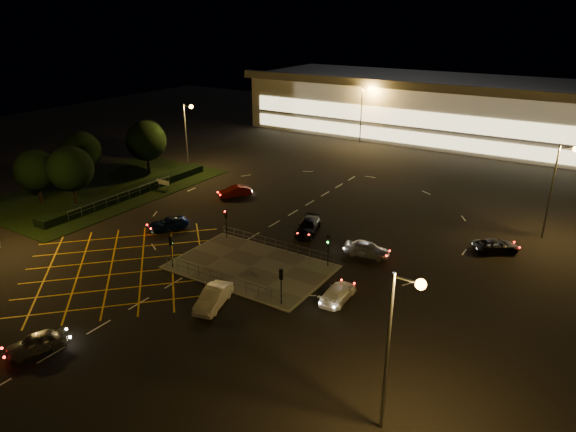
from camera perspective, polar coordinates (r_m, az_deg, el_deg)
The scene contains 26 objects.
ground at distance 50.67m, azimuth -4.67°, elevation -4.28°, with size 180.00×180.00×0.00m, color black.
pedestrian_island at distance 48.14m, azimuth -4.18°, elevation -5.66°, with size 14.00×9.00×0.12m, color #4C4944.
grass_verge at distance 73.27m, azimuth -19.65°, elevation 2.88°, with size 18.00×30.00×0.08m, color black.
hedge at distance 69.41m, azimuth -17.09°, elevation 2.57°, with size 2.00×26.00×1.00m, color black.
supermarket at distance 103.35m, azimuth 16.59°, elevation 11.50°, with size 72.00×26.50×10.50m.
streetlight_se at distance 28.09m, azimuth 12.03°, elevation -12.61°, with size 1.78×0.56×10.03m.
streetlight_nw at distance 76.19m, azimuth -11.09°, elevation 9.54°, with size 1.78×0.56×10.03m.
streetlight_ne at distance 58.41m, azimuth 27.84°, elevation 3.69°, with size 1.78×0.56×10.03m.
streetlight_far_left at distance 93.37m, azimuth 8.42°, elevation 11.91°, with size 1.78×0.56×10.03m.
signal_sw at distance 48.04m, azimuth -12.88°, elevation -3.19°, with size 0.28×0.30×3.15m.
signal_se at distance 41.13m, azimuth -0.76°, elevation -7.05°, with size 0.28×0.30×3.15m.
signal_nw at distance 53.42m, azimuth -6.92°, elevation -0.18°, with size 0.28×0.30×3.15m.
signal_ne at distance 47.30m, azimuth 4.51°, elevation -3.08°, with size 0.28×0.30×3.15m.
tree_a at distance 69.38m, azimuth -26.23°, elevation 4.59°, with size 5.04×5.04×6.86m.
tree_b at distance 75.15m, azimuth -22.02°, elevation 6.68°, with size 5.40×5.40×7.35m.
tree_c at distance 76.90m, azimuth -15.49°, elevation 8.04°, with size 5.76×5.76×7.84m.
tree_d at distance 85.38m, azimuth -15.27°, elevation 8.73°, with size 4.68×4.68×6.37m.
tree_e at distance 67.06m, azimuth -23.00°, elevation 4.85°, with size 5.40×5.40×7.35m.
car_near_silver at distance 40.90m, azimuth -26.16°, elevation -12.50°, with size 1.61×4.00×1.36m, color #B3B6BA.
car_queue_white at distance 42.27m, azimuth -8.29°, elevation -8.95°, with size 1.62×4.64×1.53m, color silver.
car_left_blue at distance 57.68m, azimuth -13.23°, elevation -0.81°, with size 2.02×4.38×1.22m, color #0D1F4E.
car_far_dkgrey at distance 55.16m, azimuth 2.25°, elevation -1.15°, with size 2.02×4.97×1.44m, color black.
car_right_silver at distance 50.49m, azimuth 8.75°, elevation -3.63°, with size 1.78×4.43×1.51m, color #B6B7BE.
car_circ_red at distance 66.28m, azimuth -5.94°, elevation 2.72°, with size 1.46×4.20×1.38m, color maroon.
car_east_grey at distance 54.87m, azimuth 22.10°, elevation -3.09°, with size 2.06×4.46×1.24m, color black.
car_approach_white at distance 42.86m, azimuth 5.55°, elevation -8.50°, with size 1.85×4.55×1.32m, color white.
Camera 1 is at (27.66, -36.18, 22.21)m, focal length 32.00 mm.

